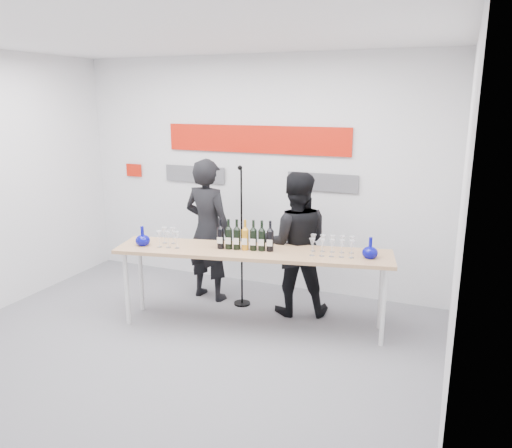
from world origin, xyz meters
name	(u,v)px	position (x,y,z in m)	size (l,w,h in m)	color
ground	(182,346)	(0.00, 0.00, 0.00)	(5.00, 5.00, 0.00)	slate
back_wall	(256,174)	(0.00, 2.00, 1.50)	(5.00, 0.04, 3.00)	silver
signage	(251,150)	(-0.06, 1.97, 1.81)	(3.38, 0.02, 0.79)	red
tasting_table	(252,256)	(0.49, 0.71, 0.82)	(3.01, 1.18, 0.89)	tan
wine_bottles	(245,235)	(0.41, 0.69, 1.05)	(0.62, 0.20, 0.33)	black
decanter_left	(143,236)	(-0.70, 0.41, 0.99)	(0.16, 0.16, 0.21)	#070889
decanter_right	(370,248)	(1.70, 0.91, 0.99)	(0.16, 0.16, 0.21)	#070889
glasses_left	(168,238)	(-0.43, 0.50, 0.98)	(0.29, 0.24, 0.18)	silver
glasses_right	(332,246)	(1.31, 0.88, 0.98)	(0.49, 0.30, 0.18)	silver
presenter_left	(208,230)	(-0.35, 1.27, 0.88)	(0.64, 0.42, 1.77)	black
presenter_right	(295,244)	(0.79, 1.26, 0.84)	(0.81, 0.63, 1.67)	black
mic_stand	(242,264)	(0.13, 1.21, 0.52)	(0.20, 0.20, 1.72)	black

